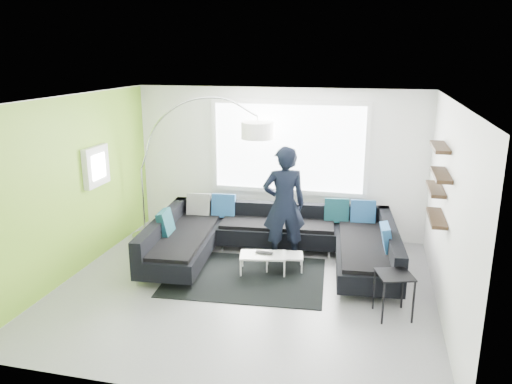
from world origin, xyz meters
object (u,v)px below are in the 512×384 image
laptop (263,254)px  coffee_table (274,262)px  sectional_sofa (273,243)px  side_table (393,295)px  arc_lamp (141,169)px  person (284,205)px

laptop → coffee_table: bearing=35.4°
sectional_sofa → side_table: sectional_sofa is taller
coffee_table → arc_lamp: (-2.71, 0.94, 1.18)m
person → coffee_table: bearing=60.9°
coffee_table → side_table: size_ratio=1.54×
coffee_table → sectional_sofa: bearing=94.9°
laptop → person: bearing=72.7°
sectional_sofa → arc_lamp: bearing=160.5°
side_table → laptop: bearing=154.6°
sectional_sofa → arc_lamp: 2.88m
side_table → laptop: 2.19m
arc_lamp → laptop: (2.56, -1.03, -1.02)m
sectional_sofa → person: size_ratio=2.12×
arc_lamp → sectional_sofa: bearing=-16.7°
coffee_table → arc_lamp: 3.10m
side_table → sectional_sofa: bearing=145.6°
arc_lamp → side_table: size_ratio=4.39×
sectional_sofa → coffee_table: sectional_sofa is taller
sectional_sofa → coffee_table: 0.36m
sectional_sofa → arc_lamp: (-2.63, 0.67, 0.96)m
laptop → arc_lamp: bearing=162.4°
arc_lamp → person: 2.84m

